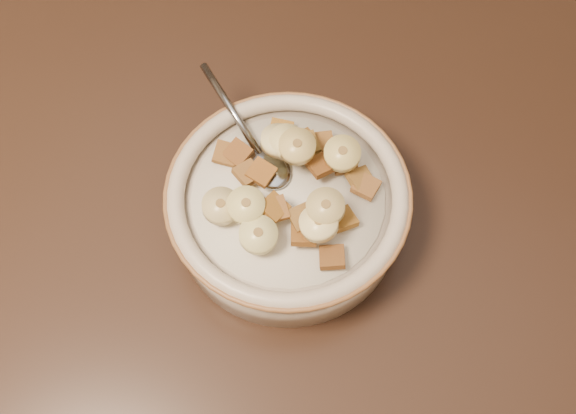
% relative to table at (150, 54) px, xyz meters
% --- Properties ---
extents(floor, '(4.00, 4.50, 0.10)m').
position_rel_table_xyz_m(floor, '(0.00, 0.00, -0.78)').
color(floor, '#422816').
rests_on(floor, ground).
extents(table, '(1.41, 0.91, 0.04)m').
position_rel_table_xyz_m(table, '(0.00, 0.00, 0.00)').
color(table, black).
rests_on(table, floor).
extents(cereal_bowl, '(0.20, 0.20, 0.05)m').
position_rel_table_xyz_m(cereal_bowl, '(0.23, -0.12, 0.04)').
color(cereal_bowl, '#C5B39C').
rests_on(cereal_bowl, table).
extents(milk, '(0.16, 0.16, 0.00)m').
position_rel_table_xyz_m(milk, '(0.23, -0.12, 0.07)').
color(milk, silver).
rests_on(milk, cereal_bowl).
extents(spoon, '(0.06, 0.06, 0.01)m').
position_rel_table_xyz_m(spoon, '(0.20, -0.11, 0.07)').
color(spoon, '#8E95A2').
rests_on(spoon, cereal_bowl).
extents(cereal_square_0, '(0.02, 0.02, 0.01)m').
position_rel_table_xyz_m(cereal_square_0, '(0.17, -0.11, 0.08)').
color(cereal_square_0, brown).
rests_on(cereal_square_0, milk).
extents(cereal_square_1, '(0.03, 0.03, 0.01)m').
position_rel_table_xyz_m(cereal_square_1, '(0.28, -0.08, 0.07)').
color(cereal_square_1, brown).
rests_on(cereal_square_1, milk).
extents(cereal_square_2, '(0.03, 0.03, 0.01)m').
position_rel_table_xyz_m(cereal_square_2, '(0.22, -0.07, 0.08)').
color(cereal_square_2, brown).
rests_on(cereal_square_2, milk).
extents(cereal_square_3, '(0.03, 0.03, 0.01)m').
position_rel_table_xyz_m(cereal_square_3, '(0.23, -0.15, 0.09)').
color(cereal_square_3, brown).
rests_on(cereal_square_3, milk).
extents(cereal_square_4, '(0.03, 0.03, 0.01)m').
position_rel_table_xyz_m(cereal_square_4, '(0.26, -0.07, 0.08)').
color(cereal_square_4, brown).
rests_on(cereal_square_4, milk).
extents(cereal_square_5, '(0.02, 0.02, 0.01)m').
position_rel_table_xyz_m(cereal_square_5, '(0.29, -0.09, 0.07)').
color(cereal_square_5, brown).
rests_on(cereal_square_5, milk).
extents(cereal_square_6, '(0.02, 0.03, 0.01)m').
position_rel_table_xyz_m(cereal_square_6, '(0.20, -0.07, 0.07)').
color(cereal_square_6, '#995E1B').
rests_on(cereal_square_6, milk).
extents(cereal_square_7, '(0.02, 0.02, 0.01)m').
position_rel_table_xyz_m(cereal_square_7, '(0.18, -0.11, 0.08)').
color(cereal_square_7, brown).
rests_on(cereal_square_7, milk).
extents(cereal_square_8, '(0.02, 0.02, 0.01)m').
position_rel_table_xyz_m(cereal_square_8, '(0.21, -0.15, 0.08)').
color(cereal_square_8, brown).
rests_on(cereal_square_8, milk).
extents(cereal_square_9, '(0.03, 0.03, 0.01)m').
position_rel_table_xyz_m(cereal_square_9, '(0.29, -0.16, 0.08)').
color(cereal_square_9, brown).
rests_on(cereal_square_9, milk).
extents(cereal_square_10, '(0.03, 0.03, 0.01)m').
position_rel_table_xyz_m(cereal_square_10, '(0.26, -0.15, 0.08)').
color(cereal_square_10, brown).
rests_on(cereal_square_10, milk).
extents(cereal_square_11, '(0.02, 0.02, 0.01)m').
position_rel_table_xyz_m(cereal_square_11, '(0.23, -0.14, 0.09)').
color(cereal_square_11, brown).
rests_on(cereal_square_11, milk).
extents(cereal_square_12, '(0.02, 0.02, 0.01)m').
position_rel_table_xyz_m(cereal_square_12, '(0.27, -0.14, 0.08)').
color(cereal_square_12, brown).
rests_on(cereal_square_12, milk).
extents(cereal_square_13, '(0.03, 0.03, 0.01)m').
position_rel_table_xyz_m(cereal_square_13, '(0.19, -0.12, 0.08)').
color(cereal_square_13, brown).
rests_on(cereal_square_13, milk).
extents(cereal_square_14, '(0.02, 0.02, 0.01)m').
position_rel_table_xyz_m(cereal_square_14, '(0.20, -0.12, 0.08)').
color(cereal_square_14, '#995920').
rests_on(cereal_square_14, milk).
extents(cereal_square_15, '(0.03, 0.03, 0.01)m').
position_rel_table_xyz_m(cereal_square_15, '(0.23, -0.08, 0.08)').
color(cereal_square_15, brown).
rests_on(cereal_square_15, milk).
extents(cereal_square_16, '(0.03, 0.03, 0.01)m').
position_rel_table_xyz_m(cereal_square_16, '(0.25, -0.14, 0.08)').
color(cereal_square_16, brown).
rests_on(cereal_square_16, milk).
extents(cereal_square_17, '(0.03, 0.03, 0.01)m').
position_rel_table_xyz_m(cereal_square_17, '(0.28, -0.12, 0.08)').
color(cereal_square_17, brown).
rests_on(cereal_square_17, milk).
extents(cereal_square_18, '(0.03, 0.03, 0.01)m').
position_rel_table_xyz_m(cereal_square_18, '(0.24, -0.06, 0.08)').
color(cereal_square_18, '#935A25').
rests_on(cereal_square_18, milk).
extents(cereal_square_19, '(0.03, 0.03, 0.01)m').
position_rel_table_xyz_m(cereal_square_19, '(0.25, -0.09, 0.08)').
color(cereal_square_19, brown).
rests_on(cereal_square_19, milk).
extents(banana_slice_0, '(0.04, 0.04, 0.01)m').
position_rel_table_xyz_m(banana_slice_0, '(0.19, -0.16, 0.08)').
color(banana_slice_0, '#C8B383').
rests_on(banana_slice_0, milk).
extents(banana_slice_1, '(0.03, 0.03, 0.01)m').
position_rel_table_xyz_m(banana_slice_1, '(0.21, -0.09, 0.09)').
color(banana_slice_1, beige).
rests_on(banana_slice_1, milk).
extents(banana_slice_2, '(0.04, 0.04, 0.02)m').
position_rel_table_xyz_m(banana_slice_2, '(0.26, -0.08, 0.09)').
color(banana_slice_2, '#E3C980').
rests_on(banana_slice_2, milk).
extents(banana_slice_3, '(0.04, 0.04, 0.01)m').
position_rel_table_xyz_m(banana_slice_3, '(0.21, -0.15, 0.09)').
color(banana_slice_3, '#E4D571').
rests_on(banana_slice_3, milk).
extents(banana_slice_4, '(0.04, 0.04, 0.01)m').
position_rel_table_xyz_m(banana_slice_4, '(0.27, -0.14, 0.09)').
color(banana_slice_4, '#FBEFA2').
rests_on(banana_slice_4, milk).
extents(banana_slice_5, '(0.04, 0.04, 0.01)m').
position_rel_table_xyz_m(banana_slice_5, '(0.22, -0.09, 0.10)').
color(banana_slice_5, '#E3C478').
rests_on(banana_slice_5, milk).
extents(banana_slice_6, '(0.03, 0.03, 0.01)m').
position_rel_table_xyz_m(banana_slice_6, '(0.23, -0.17, 0.09)').
color(banana_slice_6, beige).
rests_on(banana_slice_6, milk).
extents(banana_slice_7, '(0.04, 0.04, 0.02)m').
position_rel_table_xyz_m(banana_slice_7, '(0.21, -0.09, 0.09)').
color(banana_slice_7, tan).
rests_on(banana_slice_7, milk).
extents(banana_slice_8, '(0.04, 0.04, 0.01)m').
position_rel_table_xyz_m(banana_slice_8, '(0.27, -0.13, 0.10)').
color(banana_slice_8, '#C7B780').
rests_on(banana_slice_8, milk).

